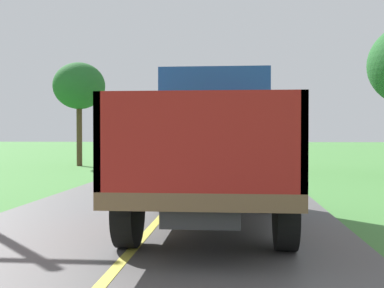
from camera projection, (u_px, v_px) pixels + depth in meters
The scene contains 3 objects.
banana_truck_near at pixel (215, 142), 8.86m from camera, with size 2.38×5.82×2.80m.
banana_truck_far at pixel (226, 137), 23.14m from camera, with size 2.38×5.81×2.80m.
roadside_tree_mid_right at pixel (79, 87), 24.57m from camera, with size 2.62×2.62×5.24m.
Camera 1 is at (1.34, 0.81, 1.61)m, focal length 45.47 mm.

